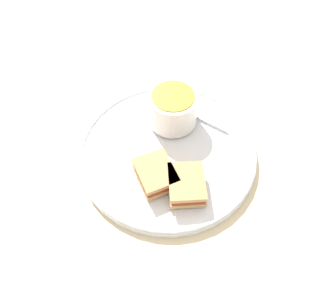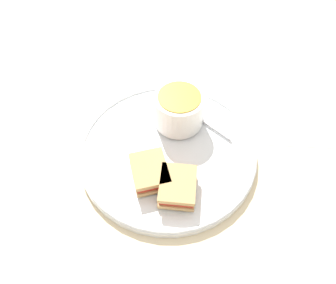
{
  "view_description": "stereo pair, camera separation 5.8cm",
  "coord_description": "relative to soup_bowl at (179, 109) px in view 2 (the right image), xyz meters",
  "views": [
    {
      "loc": [
        -0.34,
        0.09,
        0.5
      ],
      "look_at": [
        0.0,
        0.0,
        0.04
      ],
      "focal_mm": 35.0,
      "sensor_mm": 36.0,
      "label": 1
    },
    {
      "loc": [
        -0.35,
        0.03,
        0.5
      ],
      "look_at": [
        0.0,
        0.0,
        0.04
      ],
      "focal_mm": 35.0,
      "sensor_mm": 36.0,
      "label": 2
    }
  ],
  "objects": [
    {
      "name": "soup_bowl",
      "position": [
        0.0,
        0.0,
        0.0
      ],
      "size": [
        0.09,
        0.09,
        0.07
      ],
      "color": "white",
      "rests_on": "plate"
    },
    {
      "name": "spoon",
      "position": [
        0.0,
        -0.04,
        -0.03
      ],
      "size": [
        0.09,
        0.08,
        0.01
      ],
      "rotation": [
        0.0,
        0.0,
        7.02
      ],
      "color": "silver",
      "rests_on": "plate"
    },
    {
      "name": "plate",
      "position": [
        -0.06,
        0.03,
        -0.04
      ],
      "size": [
        0.32,
        0.32,
        0.02
      ],
      "color": "white",
      "rests_on": "ground_plane"
    },
    {
      "name": "sandwich_half_far",
      "position": [
        -0.15,
        0.02,
        -0.02
      ],
      "size": [
        0.08,
        0.07,
        0.03
      ],
      "rotation": [
        0.0,
        0.0,
        2.95
      ],
      "color": "tan",
      "rests_on": "plate"
    },
    {
      "name": "sandwich_half_near",
      "position": [
        -0.12,
        0.06,
        -0.02
      ],
      "size": [
        0.08,
        0.07,
        0.03
      ],
      "rotation": [
        0.0,
        0.0,
        3.3
      ],
      "color": "tan",
      "rests_on": "plate"
    },
    {
      "name": "ground_plane",
      "position": [
        -0.06,
        0.03,
        -0.05
      ],
      "size": [
        2.4,
        2.4,
        0.0
      ],
      "primitive_type": "plane",
      "color": "beige"
    },
    {
      "name": "menu_sheet",
      "position": [
        0.02,
        -0.29,
        -0.05
      ],
      "size": [
        0.24,
        0.28,
        0.0
      ],
      "rotation": [
        0.0,
        0.0,
        -0.15
      ],
      "color": "white",
      "rests_on": "ground_plane"
    }
  ]
}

